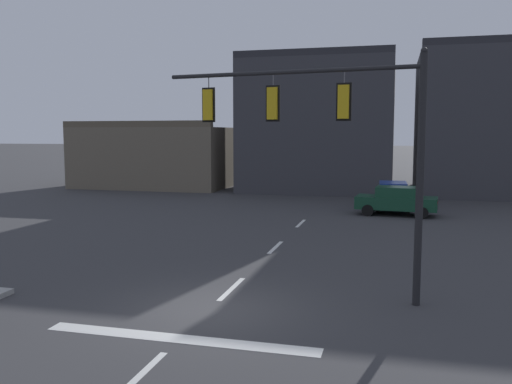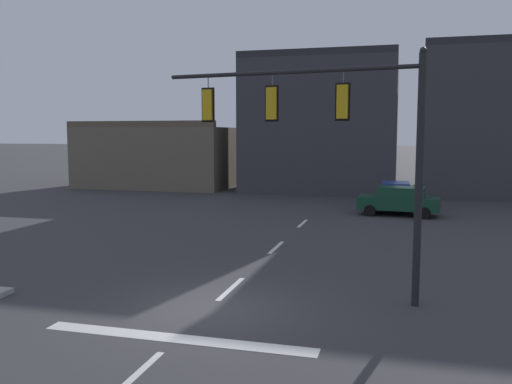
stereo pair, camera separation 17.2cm
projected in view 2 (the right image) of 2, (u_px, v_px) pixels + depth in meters
ground_plane at (207, 310)px, 13.91m from camera, size 400.00×400.00×0.00m
stop_bar_paint at (176, 338)px, 11.99m from camera, size 6.40×0.50×0.01m
lane_centreline at (231, 289)px, 15.83m from camera, size 0.16×26.40×0.01m
signal_mast_near_side at (330, 127)px, 14.70m from camera, size 7.39×1.11×6.73m
car_lot_nearside at (395, 195)px, 32.59m from camera, size 2.02×4.50×1.61m
car_lot_middle at (399, 200)px, 29.94m from camera, size 4.58×2.25×1.61m
building_row at (493, 131)px, 40.84m from camera, size 59.53×11.66×11.44m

